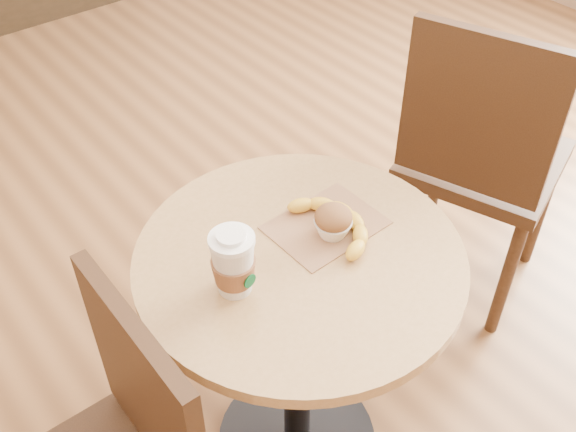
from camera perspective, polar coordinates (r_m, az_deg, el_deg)
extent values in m
plane|color=brown|center=(2.05, 0.95, -17.01)|extent=(7.00, 7.00, 0.00)
cylinder|color=black|center=(1.70, 0.86, -12.18)|extent=(0.07, 0.07, 0.72)
cylinder|color=#AC834E|center=(1.43, 1.00, -3.68)|extent=(0.70, 0.70, 0.03)
cube|color=#382313|center=(1.29, -11.86, -14.46)|extent=(0.03, 0.38, 0.42)
cube|color=#382313|center=(2.17, 16.26, 4.56)|extent=(0.57, 0.57, 0.04)
cylinder|color=#382313|center=(2.44, 20.68, 0.68)|extent=(0.04, 0.04, 0.50)
cylinder|color=#382313|center=(2.49, 12.59, 3.68)|extent=(0.04, 0.04, 0.50)
cylinder|color=#382313|center=(2.16, 18.04, -4.91)|extent=(0.04, 0.04, 0.50)
cylinder|color=#382313|center=(2.22, 8.99, -1.39)|extent=(0.04, 0.04, 0.50)
cube|color=#382313|center=(1.85, 15.87, 8.19)|extent=(0.17, 0.40, 0.46)
cube|color=#946847|center=(1.48, 3.20, -0.77)|extent=(0.25, 0.19, 0.00)
cylinder|color=white|center=(1.26, -4.81, -2.03)|extent=(0.09, 0.09, 0.01)
cylinder|color=white|center=(1.25, -4.84, -1.68)|extent=(0.06, 0.06, 0.01)
cylinder|color=#085025|center=(1.29, -3.23, -5.53)|extent=(0.03, 0.01, 0.03)
ellipsoid|color=brown|center=(1.43, 3.87, -0.11)|extent=(0.08, 0.08, 0.05)
ellipsoid|color=beige|center=(1.41, 3.90, 0.39)|extent=(0.03, 0.03, 0.02)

